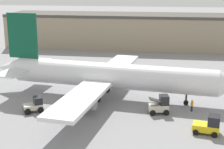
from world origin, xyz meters
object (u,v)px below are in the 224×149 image
object	(u,v)px
airplane	(105,75)
belt_loader_truck	(160,105)
ground_crew_worker	(192,105)
pushback_tug	(209,125)
baggage_tug	(34,105)

from	to	relation	value
airplane	belt_loader_truck	bearing A→B (deg)	-25.35
ground_crew_worker	pushback_tug	world-z (taller)	pushback_tug
baggage_tug	pushback_tug	world-z (taller)	pushback_tug
baggage_tug	belt_loader_truck	bearing A→B (deg)	-24.77
baggage_tug	pushback_tug	distance (m)	22.75
ground_crew_worker	baggage_tug	xyz separation A→B (m)	(-21.06, -3.29, 0.07)
ground_crew_worker	baggage_tug	bearing A→B (deg)	-96.18
belt_loader_truck	ground_crew_worker	bearing A→B (deg)	5.15
ground_crew_worker	pushback_tug	distance (m)	7.05
baggage_tug	belt_loader_truck	size ratio (longest dim) A/B	1.09
airplane	ground_crew_worker	world-z (taller)	airplane
belt_loader_truck	airplane	bearing A→B (deg)	135.44
airplane	ground_crew_worker	bearing A→B (deg)	-10.31
baggage_tug	ground_crew_worker	bearing A→B (deg)	-22.52
airplane	ground_crew_worker	distance (m)	13.40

